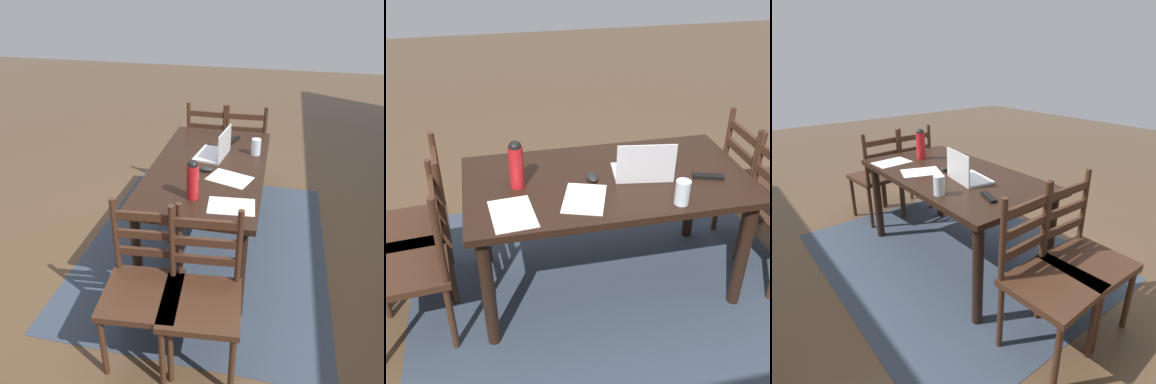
% 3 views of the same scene
% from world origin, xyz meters
% --- Properties ---
extents(ground_plane, '(14.00, 14.00, 0.00)m').
position_xyz_m(ground_plane, '(0.00, 0.00, 0.00)').
color(ground_plane, brown).
extents(area_rug, '(2.39, 1.95, 0.01)m').
position_xyz_m(area_rug, '(0.00, 0.00, 0.00)').
color(area_rug, '#333D4C').
rests_on(area_rug, ground).
extents(dining_table, '(1.59, 0.85, 0.75)m').
position_xyz_m(dining_table, '(0.00, 0.00, 0.66)').
color(dining_table, black).
rests_on(dining_table, ground).
extents(chair_right_near, '(0.48, 0.48, 0.95)m').
position_xyz_m(chair_right_near, '(1.08, -0.17, 0.46)').
color(chair_right_near, '#3D2316').
rests_on(chair_right_near, ground).
extents(chair_left_far, '(0.46, 0.46, 0.95)m').
position_xyz_m(chair_left_far, '(-1.08, 0.17, 0.46)').
color(chair_left_far, '#3D2316').
rests_on(chair_left_far, ground).
extents(chair_right_far, '(0.48, 0.48, 0.95)m').
position_xyz_m(chair_right_far, '(1.08, 0.17, 0.46)').
color(chair_right_far, '#3D2316').
rests_on(chair_right_far, ground).
extents(chair_left_near, '(0.45, 0.45, 0.95)m').
position_xyz_m(chair_left_near, '(-1.08, -0.17, 0.46)').
color(chair_left_near, '#3D2316').
rests_on(chair_left_near, ground).
extents(laptop, '(0.35, 0.27, 0.23)m').
position_xyz_m(laptop, '(-0.19, 0.03, 0.81)').
color(laptop, silver).
rests_on(laptop, dining_table).
extents(water_bottle, '(0.08, 0.08, 0.27)m').
position_xyz_m(water_bottle, '(0.50, -0.01, 0.89)').
color(water_bottle, red).
rests_on(water_bottle, dining_table).
extents(drinking_glass, '(0.08, 0.08, 0.13)m').
position_xyz_m(drinking_glass, '(-0.30, 0.33, 0.82)').
color(drinking_glass, silver).
rests_on(drinking_glass, dining_table).
extents(computer_mouse, '(0.07, 0.10, 0.03)m').
position_xyz_m(computer_mouse, '(0.09, 0.00, 0.77)').
color(computer_mouse, black).
rests_on(computer_mouse, dining_table).
extents(tv_remote, '(0.18, 0.10, 0.02)m').
position_xyz_m(tv_remote, '(-0.55, 0.12, 0.76)').
color(tv_remote, black).
rests_on(tv_remote, dining_table).
extents(paper_stack_left, '(0.23, 0.31, 0.00)m').
position_xyz_m(paper_stack_left, '(0.55, 0.25, 0.75)').
color(paper_stack_left, white).
rests_on(paper_stack_left, dining_table).
extents(paper_stack_right, '(0.30, 0.35, 0.00)m').
position_xyz_m(paper_stack_right, '(0.17, 0.19, 0.75)').
color(paper_stack_right, white).
rests_on(paper_stack_right, dining_table).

